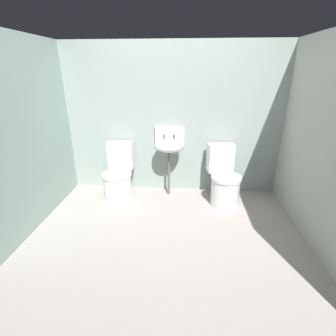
% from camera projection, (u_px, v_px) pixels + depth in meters
% --- Properties ---
extents(ground_plane, '(3.48, 2.78, 0.08)m').
position_uv_depth(ground_plane, '(166.00, 237.00, 2.84)').
color(ground_plane, gray).
extents(wall_back, '(3.48, 0.10, 2.12)m').
position_uv_depth(wall_back, '(173.00, 121.00, 3.58)').
color(wall_back, '#90A199').
rests_on(wall_back, ground).
extents(wall_left, '(0.10, 2.58, 2.12)m').
position_uv_depth(wall_left, '(18.00, 139.00, 2.64)').
color(wall_left, '#8DA79D').
rests_on(wall_left, ground).
extents(wall_right, '(0.10, 2.58, 2.12)m').
position_uv_depth(wall_right, '(329.00, 146.00, 2.41)').
color(wall_right, '#969E95').
rests_on(wall_right, ground).
extents(toilet_left, '(0.41, 0.60, 0.78)m').
position_uv_depth(toilet_left, '(119.00, 177.00, 3.54)').
color(toilet_left, white).
rests_on(toilet_left, ground).
extents(toilet_right, '(0.49, 0.65, 0.78)m').
position_uv_depth(toilet_right, '(224.00, 180.00, 3.43)').
color(toilet_right, white).
rests_on(toilet_right, ground).
extents(sink, '(0.42, 0.35, 0.99)m').
position_uv_depth(sink, '(169.00, 145.00, 3.50)').
color(sink, '#5C5755').
rests_on(sink, ground).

